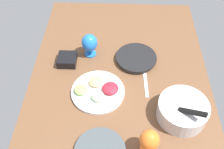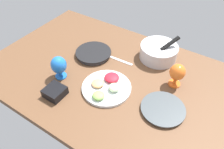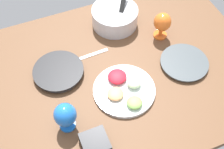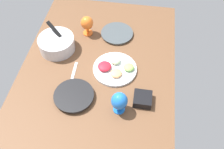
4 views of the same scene
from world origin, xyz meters
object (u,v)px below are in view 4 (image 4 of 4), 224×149
hurricane_glass_orange (87,24)px  hurricane_glass_blue (119,101)px  dinner_plate_left (74,96)px  square_bowl_black (143,99)px  fruit_platter (115,68)px  mixing_bowl (57,43)px  dinner_plate_right (117,33)px

hurricane_glass_orange → hurricane_glass_blue: bearing=-152.6°
dinner_plate_left → square_bowl_black: square_bowl_black is taller
dinner_plate_left → fruit_platter: (25.86, -21.73, 0.05)cm
hurricane_glass_blue → hurricane_glass_orange: 70.76cm
mixing_bowl → square_bowl_black: (-35.62, -64.14, -2.56)cm
hurricane_glass_blue → hurricane_glass_orange: size_ratio=1.00×
dinner_plate_right → hurricane_glass_blue: 66.18cm
fruit_platter → square_bowl_black: 30.16cm
mixing_bowl → fruit_platter: bearing=-107.0°
dinner_plate_right → mixing_bowl: mixing_bowl is taller
square_bowl_black → dinner_plate_left: bearing=94.9°
dinner_plate_left → hurricane_glass_orange: size_ratio=1.63×
dinner_plate_right → fruit_platter: fruit_platter is taller
hurricane_glass_blue → hurricane_glass_orange: bearing=27.4°
hurricane_glass_blue → square_bowl_black: (7.93, -13.33, -6.32)cm
dinner_plate_right → hurricane_glass_blue: size_ratio=1.59×
mixing_bowl → hurricane_glass_blue: bearing=-130.6°
mixing_bowl → hurricane_glass_orange: 26.80cm
hurricane_glass_orange → fruit_platter: bearing=-141.9°
hurricane_glass_orange → square_bowl_black: (-54.87, -45.94, -6.64)cm
fruit_platter → mixing_bowl: bearing=73.0°
dinner_plate_left → hurricane_glass_blue: (-4.30, -28.75, 7.58)cm
fruit_platter → hurricane_glass_orange: bearing=38.1°
mixing_bowl → hurricane_glass_blue: mixing_bowl is taller
square_bowl_black → hurricane_glass_blue: bearing=120.8°
dinner_plate_right → hurricane_glass_orange: 23.84cm
dinner_plate_left → dinner_plate_right: dinner_plate_left is taller
mixing_bowl → hurricane_glass_orange: size_ratio=1.65×
dinner_plate_right → fruit_platter: bearing=-174.4°
square_bowl_black → hurricane_glass_orange: bearing=39.9°
fruit_platter → hurricane_glass_orange: hurricane_glass_orange is taller
dinner_plate_left → square_bowl_black: (3.63, -42.08, 1.26)cm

